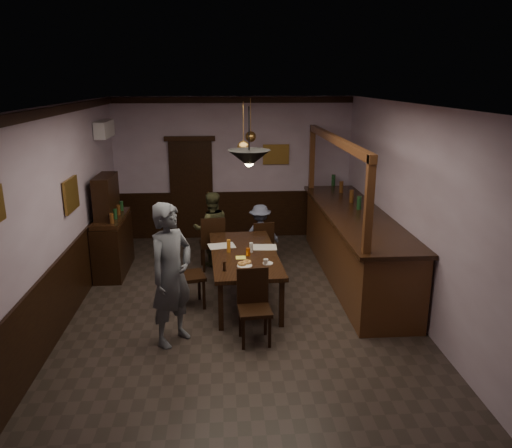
{
  "coord_description": "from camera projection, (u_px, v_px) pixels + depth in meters",
  "views": [
    {
      "loc": [
        -0.24,
        -6.51,
        3.33
      ],
      "look_at": [
        0.27,
        0.96,
        1.15
      ],
      "focal_mm": 35.0,
      "sensor_mm": 36.0,
      "label": 1
    }
  ],
  "objects": [
    {
      "name": "saucer",
      "position": [
        268.0,
        263.0,
        7.24
      ],
      "size": [
        0.15,
        0.15,
        0.01
      ],
      "primitive_type": "cylinder",
      "color": "white",
      "rests_on": "dining_table"
    },
    {
      "name": "bar_counter",
      "position": [
        354.0,
        243.0,
        8.56
      ],
      "size": [
        1.02,
        4.37,
        2.45
      ],
      "color": "#4D2714",
      "rests_on": "ground"
    },
    {
      "name": "newspaper_right",
      "position": [
        263.0,
        247.0,
        7.94
      ],
      "size": [
        0.44,
        0.32,
        0.01
      ],
      "primitive_type": "cube",
      "rotation": [
        0.0,
        0.0,
        -0.05
      ],
      "color": "silver",
      "rests_on": "dining_table"
    },
    {
      "name": "newspaper_left",
      "position": [
        222.0,
        246.0,
        8.01
      ],
      "size": [
        0.47,
        0.37,
        0.01
      ],
      "primitive_type": "cube",
      "rotation": [
        0.0,
        0.0,
        0.19
      ],
      "color": "silver",
      "rests_on": "dining_table"
    },
    {
      "name": "pastry_ring_b",
      "position": [
        247.0,
        262.0,
        7.22
      ],
      "size": [
        0.13,
        0.13,
        0.04
      ],
      "primitive_type": "torus",
      "color": "#C68C47",
      "rests_on": "pastry_plate"
    },
    {
      "name": "person_standing",
      "position": [
        171.0,
        275.0,
        6.34
      ],
      "size": [
        0.78,
        0.82,
        1.88
      ],
      "primitive_type": "imported",
      "rotation": [
        0.0,
        0.0,
        0.89
      ],
      "color": "#575B64",
      "rests_on": "ground"
    },
    {
      "name": "person_seated_right",
      "position": [
        260.0,
        234.0,
        9.29
      ],
      "size": [
        0.77,
        0.52,
        1.12
      ],
      "primitive_type": "imported",
      "rotation": [
        0.0,
        0.0,
        3.29
      ],
      "color": "slate",
      "rests_on": "ground"
    },
    {
      "name": "pendant_brass_far",
      "position": [
        251.0,
        137.0,
        9.27
      ],
      "size": [
        0.2,
        0.2,
        0.81
      ],
      "color": "#BF8C3F",
      "rests_on": "ground"
    },
    {
      "name": "soda_can",
      "position": [
        248.0,
        252.0,
        7.56
      ],
      "size": [
        0.07,
        0.07,
        0.12
      ],
      "primitive_type": "cylinder",
      "color": "orange",
      "rests_on": "dining_table"
    },
    {
      "name": "coffee_cup",
      "position": [
        266.0,
        262.0,
        7.19
      ],
      "size": [
        0.08,
        0.08,
        0.07
      ],
      "primitive_type": "imported",
      "rotation": [
        0.0,
        0.0,
        0.05
      ],
      "color": "white",
      "rests_on": "saucer"
    },
    {
      "name": "picture_left_large",
      "position": [
        71.0,
        195.0,
        7.31
      ],
      "size": [
        0.04,
        0.62,
        0.48
      ],
      "color": "olive",
      "rests_on": "ground"
    },
    {
      "name": "sideboard",
      "position": [
        112.0,
        234.0,
        8.79
      ],
      "size": [
        0.47,
        1.32,
        1.75
      ],
      "color": "black",
      "rests_on": "ground"
    },
    {
      "name": "room",
      "position": [
        241.0,
        219.0,
        6.76
      ],
      "size": [
        5.01,
        8.01,
        3.01
      ],
      "color": "#2D2621",
      "rests_on": "ground"
    },
    {
      "name": "pepper_mill",
      "position": [
        224.0,
        266.0,
        6.95
      ],
      "size": [
        0.04,
        0.04,
        0.14
      ],
      "primitive_type": "cylinder",
      "color": "black",
      "rests_on": "dining_table"
    },
    {
      "name": "ac_unit",
      "position": [
        104.0,
        129.0,
        9.11
      ],
      "size": [
        0.2,
        0.85,
        0.3
      ],
      "color": "white",
      "rests_on": "ground"
    },
    {
      "name": "chair_far_left",
      "position": [
        213.0,
        241.0,
        8.92
      ],
      "size": [
        0.49,
        0.49,
        1.0
      ],
      "rotation": [
        0.0,
        0.0,
        3.28
      ],
      "color": "black",
      "rests_on": "ground"
    },
    {
      "name": "pendant_brass_mid",
      "position": [
        243.0,
        147.0,
        7.84
      ],
      "size": [
        0.2,
        0.2,
        0.81
      ],
      "color": "#BF8C3F",
      "rests_on": "ground"
    },
    {
      "name": "chair_far_right",
      "position": [
        262.0,
        242.0,
        9.05
      ],
      "size": [
        0.44,
        0.44,
        0.87
      ],
      "rotation": [
        0.0,
        0.0,
        3.31
      ],
      "color": "black",
      "rests_on": "ground"
    },
    {
      "name": "water_glass",
      "position": [
        251.0,
        247.0,
        7.72
      ],
      "size": [
        0.06,
        0.06,
        0.15
      ],
      "primitive_type": "cylinder",
      "color": "silver",
      "rests_on": "dining_table"
    },
    {
      "name": "picture_back",
      "position": [
        276.0,
        154.0,
        10.53
      ],
      "size": [
        0.55,
        0.04,
        0.42
      ],
      "color": "olive",
      "rests_on": "ground"
    },
    {
      "name": "person_seated_left",
      "position": [
        211.0,
        229.0,
        9.15
      ],
      "size": [
        0.75,
        0.63,
        1.38
      ],
      "primitive_type": "imported",
      "rotation": [
        0.0,
        0.0,
        3.31
      ],
      "color": "#45462A",
      "rests_on": "ground"
    },
    {
      "name": "napkin",
      "position": [
        241.0,
        258.0,
        7.49
      ],
      "size": [
        0.16,
        0.16,
        0.0
      ],
      "primitive_type": "cube",
      "rotation": [
        0.0,
        0.0,
        0.05
      ],
      "color": "#FBF85C",
      "rests_on": "dining_table"
    },
    {
      "name": "dining_table",
      "position": [
        244.0,
        257.0,
        7.72
      ],
      "size": [
        1.11,
        2.25,
        0.75
      ],
      "rotation": [
        0.0,
        0.0,
        0.05
      ],
      "color": "black",
      "rests_on": "ground"
    },
    {
      "name": "chair_side",
      "position": [
        183.0,
        271.0,
        7.44
      ],
      "size": [
        0.54,
        0.54,
        1.04
      ],
      "rotation": [
        0.0,
        0.0,
        1.81
      ],
      "color": "black",
      "rests_on": "ground"
    },
    {
      "name": "pastry_plate",
      "position": [
        245.0,
        266.0,
        7.14
      ],
      "size": [
        0.22,
        0.22,
        0.01
      ],
      "primitive_type": "cylinder",
      "color": "white",
      "rests_on": "dining_table"
    },
    {
      "name": "beer_glass",
      "position": [
        229.0,
        246.0,
        7.7
      ],
      "size": [
        0.06,
        0.06,
        0.2
      ],
      "primitive_type": "cylinder",
      "color": "#BF721E",
      "rests_on": "dining_table"
    },
    {
      "name": "door_back",
      "position": [
        192.0,
        190.0,
        10.61
      ],
      "size": [
        0.9,
        0.06,
        2.1
      ],
      "primitive_type": "cube",
      "color": "black",
      "rests_on": "ground"
    },
    {
      "name": "pastry_ring_a",
      "position": [
        242.0,
        264.0,
        7.15
      ],
      "size": [
        0.13,
        0.13,
        0.04
      ],
      "primitive_type": "torus",
      "color": "#C68C47",
      "rests_on": "pastry_plate"
    },
    {
      "name": "chair_near",
      "position": [
        254.0,
        302.0,
        6.51
      ],
      "size": [
        0.45,
        0.45,
        0.97
      ],
      "rotation": [
        0.0,
        0.0,
        0.08
      ],
      "color": "black",
      "rests_on": "ground"
    },
    {
      "name": "pendant_iron",
      "position": [
        249.0,
        159.0,
        6.5
      ],
      "size": [
        0.56,
        0.56,
        0.78
      ],
      "color": "black",
      "rests_on": "ground"
    }
  ]
}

